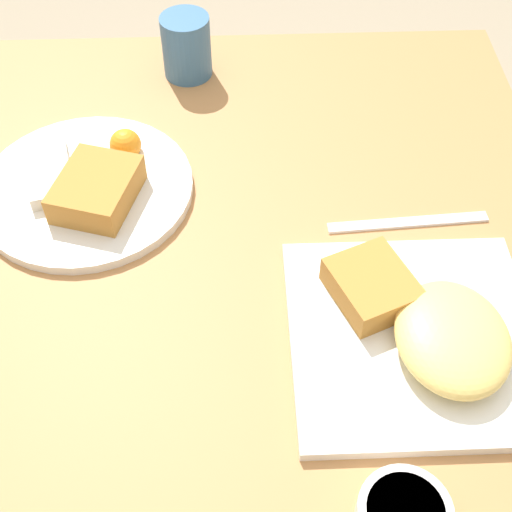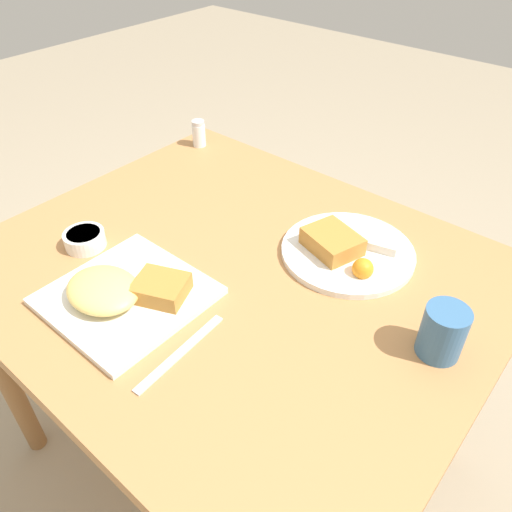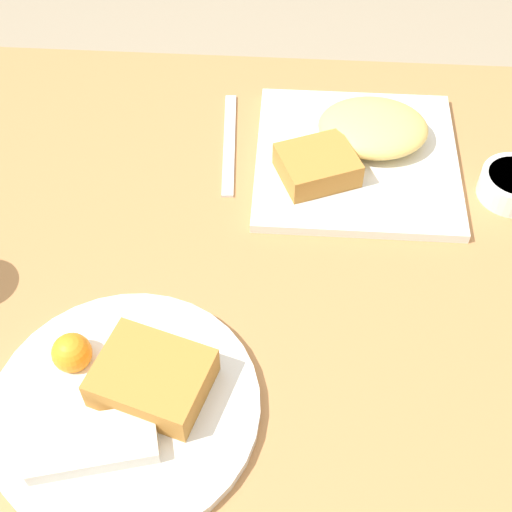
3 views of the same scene
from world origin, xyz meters
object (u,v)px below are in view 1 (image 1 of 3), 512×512
object	(u,v)px
plate_oval_far	(87,185)
coffee_mug	(186,46)
plate_square_near	(422,330)
butter_knife	(408,222)

from	to	relation	value
plate_oval_far	coffee_mug	xyz separation A→B (m)	(0.27, -0.13, 0.03)
plate_square_near	butter_knife	world-z (taller)	plate_square_near
plate_square_near	coffee_mug	xyz separation A→B (m)	(0.52, 0.27, 0.03)
plate_square_near	butter_knife	size ratio (longest dim) A/B	1.32
plate_square_near	coffee_mug	size ratio (longest dim) A/B	2.84
coffee_mug	plate_square_near	bearing A→B (deg)	-152.24
coffee_mug	plate_oval_far	bearing A→B (deg)	154.34
plate_square_near	coffee_mug	distance (m)	0.59
butter_knife	plate_square_near	bearing A→B (deg)	80.19
butter_knife	coffee_mug	bearing A→B (deg)	-52.80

